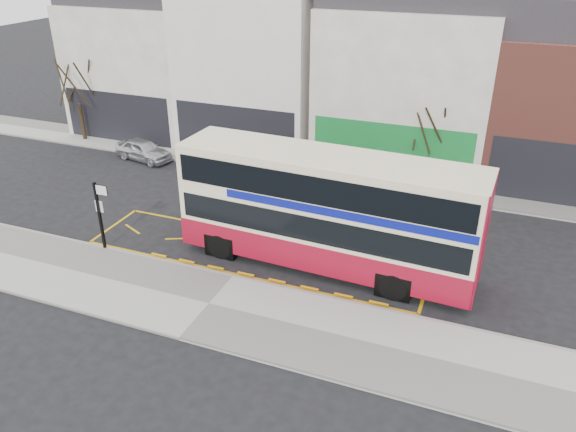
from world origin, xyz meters
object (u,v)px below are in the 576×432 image
at_px(double_decker_bus, 328,210).
at_px(street_tree_left, 73,70).
at_px(car_grey, 277,168).
at_px(car_silver, 144,150).
at_px(car_white, 425,188).
at_px(street_tree_right, 432,114).
at_px(bus_stop_post, 100,209).

height_order(double_decker_bus, street_tree_left, street_tree_left).
relative_size(car_grey, street_tree_left, 0.64).
bearing_deg(double_decker_bus, car_silver, 154.50).
relative_size(car_white, street_tree_right, 0.90).
distance_m(double_decker_bus, car_white, 8.00).
distance_m(bus_stop_post, car_silver, 10.60).
xyz_separation_m(bus_stop_post, street_tree_left, (-10.01, 10.91, 2.55)).
bearing_deg(car_silver, double_decker_bus, -106.64).
relative_size(car_silver, car_white, 0.71).
distance_m(street_tree_left, street_tree_right, 21.24).
relative_size(double_decker_bus, bus_stop_post, 3.96).
bearing_deg(car_silver, bus_stop_post, -142.67).
xyz_separation_m(car_white, street_tree_right, (-0.34, 2.17, 3.08)).
height_order(car_silver, car_white, car_white).
bearing_deg(car_silver, street_tree_left, 86.60).
bearing_deg(street_tree_left, car_white, -3.41).
bearing_deg(bus_stop_post, double_decker_bus, 13.09).
bearing_deg(car_grey, street_tree_left, 85.25).
height_order(double_decker_bus, bus_stop_post, double_decker_bus).
xyz_separation_m(bus_stop_post, car_silver, (-4.59, 9.47, -1.32)).
height_order(car_grey, street_tree_right, street_tree_right).
bearing_deg(double_decker_bus, car_grey, 127.93).
relative_size(car_grey, car_white, 0.83).
bearing_deg(car_white, car_grey, 92.28).
bearing_deg(car_grey, car_white, -87.48).
height_order(double_decker_bus, car_grey, double_decker_bus).
distance_m(car_grey, street_tree_left, 14.37).
distance_m(double_decker_bus, street_tree_right, 9.89).
xyz_separation_m(double_decker_bus, street_tree_left, (-18.87, 8.63, 2.04)).
xyz_separation_m(double_decker_bus, car_white, (2.68, 7.35, -1.70)).
xyz_separation_m(car_silver, street_tree_left, (-5.43, 1.44, 3.87)).
relative_size(bus_stop_post, car_white, 0.59).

